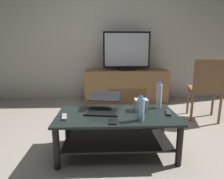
{
  "coord_description": "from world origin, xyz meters",
  "views": [
    {
      "loc": [
        -0.08,
        -1.91,
        1.1
      ],
      "look_at": [
        0.02,
        0.46,
        0.57
      ],
      "focal_mm": 31.07,
      "sensor_mm": 36.0,
      "label": 1
    }
  ],
  "objects_px": {
    "soundbar_remote": "(64,117)",
    "coffee_table": "(117,126)",
    "media_cabinet": "(126,86)",
    "water_bottle_far": "(159,96)",
    "dining_chair": "(206,86)",
    "water_bottle_near": "(141,109)",
    "cell_phone": "(113,121)",
    "tv_remote": "(168,113)",
    "television": "(127,52)",
    "laptop": "(103,105)",
    "router_box": "(141,105)"
  },
  "relations": [
    {
      "from": "water_bottle_far",
      "to": "tv_remote",
      "type": "relative_size",
      "value": 1.81
    },
    {
      "from": "dining_chair",
      "to": "router_box",
      "type": "height_order",
      "value": "dining_chair"
    },
    {
      "from": "coffee_table",
      "to": "cell_phone",
      "type": "relative_size",
      "value": 8.73
    },
    {
      "from": "coffee_table",
      "to": "soundbar_remote",
      "type": "relative_size",
      "value": 7.64
    },
    {
      "from": "laptop",
      "to": "soundbar_remote",
      "type": "bearing_deg",
      "value": -151.65
    },
    {
      "from": "router_box",
      "to": "water_bottle_far",
      "type": "xyz_separation_m",
      "value": [
        0.22,
        0.08,
        0.08
      ]
    },
    {
      "from": "coffee_table",
      "to": "laptop",
      "type": "xyz_separation_m",
      "value": [
        -0.14,
        0.12,
        0.19
      ]
    },
    {
      "from": "router_box",
      "to": "cell_phone",
      "type": "bearing_deg",
      "value": -135.24
    },
    {
      "from": "dining_chair",
      "to": "soundbar_remote",
      "type": "distance_m",
      "value": 2.13
    },
    {
      "from": "media_cabinet",
      "to": "laptop",
      "type": "relative_size",
      "value": 3.69
    },
    {
      "from": "coffee_table",
      "to": "water_bottle_far",
      "type": "bearing_deg",
      "value": 22.24
    },
    {
      "from": "media_cabinet",
      "to": "laptop",
      "type": "xyz_separation_m",
      "value": [
        -0.46,
        -1.86,
        0.16
      ]
    },
    {
      "from": "cell_phone",
      "to": "television",
      "type": "bearing_deg",
      "value": 84.51
    },
    {
      "from": "media_cabinet",
      "to": "water_bottle_near",
      "type": "distance_m",
      "value": 2.18
    },
    {
      "from": "water_bottle_far",
      "to": "tv_remote",
      "type": "height_order",
      "value": "water_bottle_far"
    },
    {
      "from": "television",
      "to": "laptop",
      "type": "bearing_deg",
      "value": -103.97
    },
    {
      "from": "cell_phone",
      "to": "tv_remote",
      "type": "bearing_deg",
      "value": 23.36
    },
    {
      "from": "media_cabinet",
      "to": "water_bottle_near",
      "type": "relative_size",
      "value": 6.97
    },
    {
      "from": "coffee_table",
      "to": "router_box",
      "type": "distance_m",
      "value": 0.35
    },
    {
      "from": "media_cabinet",
      "to": "television",
      "type": "height_order",
      "value": "television"
    },
    {
      "from": "coffee_table",
      "to": "router_box",
      "type": "relative_size",
      "value": 8.78
    },
    {
      "from": "media_cabinet",
      "to": "water_bottle_near",
      "type": "xyz_separation_m",
      "value": [
        -0.11,
        -2.17,
        0.21
      ]
    },
    {
      "from": "television",
      "to": "soundbar_remote",
      "type": "bearing_deg",
      "value": -112.22
    },
    {
      "from": "water_bottle_far",
      "to": "cell_phone",
      "type": "distance_m",
      "value": 0.69
    },
    {
      "from": "water_bottle_far",
      "to": "cell_phone",
      "type": "height_order",
      "value": "water_bottle_far"
    },
    {
      "from": "coffee_table",
      "to": "water_bottle_far",
      "type": "distance_m",
      "value": 0.59
    },
    {
      "from": "media_cabinet",
      "to": "water_bottle_far",
      "type": "height_order",
      "value": "water_bottle_far"
    },
    {
      "from": "coffee_table",
      "to": "water_bottle_far",
      "type": "xyz_separation_m",
      "value": [
        0.48,
        0.2,
        0.27
      ]
    },
    {
      "from": "water_bottle_near",
      "to": "soundbar_remote",
      "type": "height_order",
      "value": "water_bottle_near"
    },
    {
      "from": "soundbar_remote",
      "to": "coffee_table",
      "type": "bearing_deg",
      "value": -0.46
    },
    {
      "from": "media_cabinet",
      "to": "router_box",
      "type": "bearing_deg",
      "value": -91.54
    },
    {
      "from": "laptop",
      "to": "dining_chair",
      "type": "bearing_deg",
      "value": 26.11
    },
    {
      "from": "coffee_table",
      "to": "router_box",
      "type": "bearing_deg",
      "value": 23.12
    },
    {
      "from": "television",
      "to": "water_bottle_far",
      "type": "bearing_deg",
      "value": -84.63
    },
    {
      "from": "cell_phone",
      "to": "media_cabinet",
      "type": "bearing_deg",
      "value": 84.61
    },
    {
      "from": "laptop",
      "to": "cell_phone",
      "type": "relative_size",
      "value": 3.18
    },
    {
      "from": "dining_chair",
      "to": "water_bottle_far",
      "type": "xyz_separation_m",
      "value": [
        -0.9,
        -0.67,
        0.03
      ]
    },
    {
      "from": "media_cabinet",
      "to": "water_bottle_near",
      "type": "bearing_deg",
      "value": -92.89
    },
    {
      "from": "media_cabinet",
      "to": "coffee_table",
      "type": "bearing_deg",
      "value": -99.12
    },
    {
      "from": "coffee_table",
      "to": "tv_remote",
      "type": "height_order",
      "value": "tv_remote"
    },
    {
      "from": "dining_chair",
      "to": "cell_phone",
      "type": "relative_size",
      "value": 6.65
    },
    {
      "from": "television",
      "to": "cell_phone",
      "type": "height_order",
      "value": "television"
    },
    {
      "from": "laptop",
      "to": "water_bottle_far",
      "type": "xyz_separation_m",
      "value": [
        0.62,
        0.08,
        0.08
      ]
    },
    {
      "from": "television",
      "to": "water_bottle_near",
      "type": "relative_size",
      "value": 3.89
    },
    {
      "from": "dining_chair",
      "to": "tv_remote",
      "type": "xyz_separation_m",
      "value": [
        -0.85,
        -0.87,
        -0.1
      ]
    },
    {
      "from": "media_cabinet",
      "to": "soundbar_remote",
      "type": "bearing_deg",
      "value": -112.01
    },
    {
      "from": "water_bottle_far",
      "to": "laptop",
      "type": "bearing_deg",
      "value": -173.08
    },
    {
      "from": "laptop",
      "to": "soundbar_remote",
      "type": "relative_size",
      "value": 2.78
    },
    {
      "from": "coffee_table",
      "to": "soundbar_remote",
      "type": "distance_m",
      "value": 0.54
    },
    {
      "from": "coffee_table",
      "to": "laptop",
      "type": "distance_m",
      "value": 0.27
    }
  ]
}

